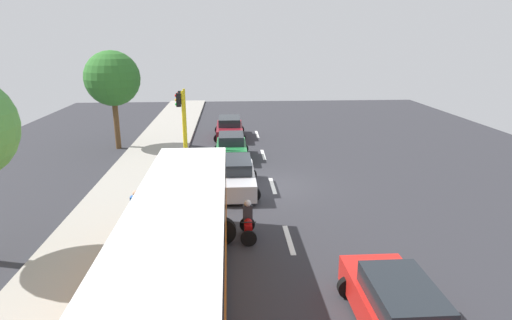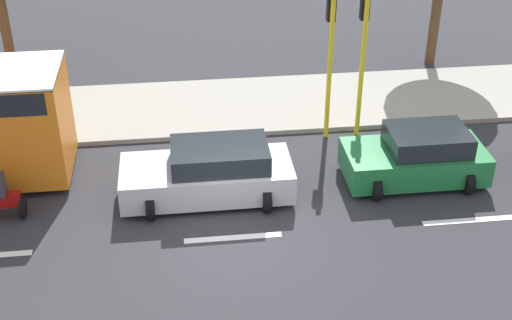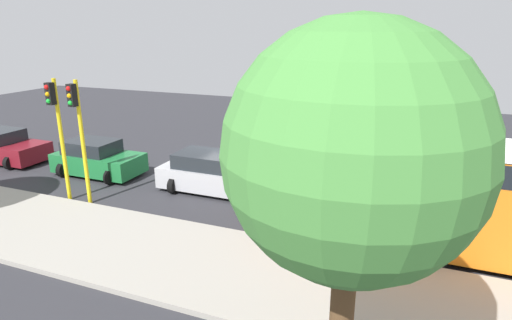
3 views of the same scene
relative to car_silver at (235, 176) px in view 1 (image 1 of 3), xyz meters
name	(u,v)px [view 1 (image 1 of 3)]	position (x,y,z in m)	size (l,w,h in m)	color
ground_plane	(273,187)	(-1.92, -0.43, -0.76)	(40.00, 60.00, 0.10)	#2D2D33
sidewalk	(134,187)	(5.08, -0.43, -0.64)	(4.00, 60.00, 0.15)	#9E998E
lane_stripe_far_north	(257,134)	(-1.92, -12.43, -0.71)	(0.20, 2.40, 0.01)	white
lane_stripe_north	(263,155)	(-1.92, -6.43, -0.71)	(0.20, 2.40, 0.01)	white
lane_stripe_mid	(273,186)	(-1.92, -0.43, -0.71)	(0.20, 2.40, 0.01)	white
lane_stripe_south	(289,239)	(-1.92, 5.57, -0.71)	(0.20, 2.40, 0.01)	white
car_silver	(235,176)	(0.00, 0.00, 0.00)	(2.30, 4.48, 1.52)	#B7B7BC
car_green	(231,148)	(0.15, -5.66, 0.00)	(2.25, 3.81, 1.52)	#1E7238
car_maroon	(229,128)	(0.25, -11.43, 0.00)	(2.32, 4.57, 1.52)	maroon
car_red	(397,307)	(-3.94, 10.84, 0.00)	(2.26, 4.37, 1.52)	red
city_bus	(180,244)	(1.67, 9.23, 1.13)	(3.20, 11.00, 3.16)	orange
motorcycle	(248,223)	(-0.38, 5.35, -0.07)	(0.60, 1.30, 1.53)	black
pedestrian_near_signal	(137,210)	(3.81, 4.84, 0.35)	(0.40, 0.24, 1.69)	#3F3F3F
traffic_light_corner	(182,119)	(2.93, -3.72, 2.22)	(0.49, 0.24, 4.50)	yellow
traffic_light_midblock	(183,116)	(2.93, -4.68, 2.22)	(0.49, 0.24, 4.50)	yellow
street_tree_center	(112,79)	(7.88, -8.72, 4.01)	(3.62, 3.62, 6.56)	brown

